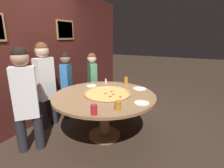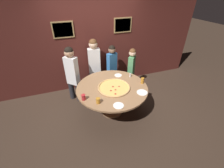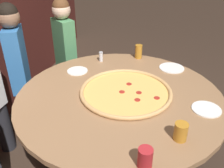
# 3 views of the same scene
# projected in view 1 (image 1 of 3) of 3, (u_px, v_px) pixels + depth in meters

# --- Properties ---
(ground_plane) EXTENTS (24.00, 24.00, 0.00)m
(ground_plane) POSITION_uv_depth(u_px,v_px,m) (105.00, 136.00, 2.95)
(ground_plane) COLOR #38281E
(back_wall) EXTENTS (6.40, 0.08, 2.60)m
(back_wall) POSITION_uv_depth(u_px,v_px,m) (36.00, 54.00, 3.19)
(back_wall) COLOR #4C1E19
(back_wall) RESTS_ON ground_plane
(dining_table) EXTENTS (1.61, 1.61, 0.74)m
(dining_table) POSITION_uv_depth(u_px,v_px,m) (104.00, 102.00, 2.78)
(dining_table) COLOR #936B47
(dining_table) RESTS_ON ground_plane
(giant_pizza) EXTENTS (0.73, 0.73, 0.03)m
(giant_pizza) POSITION_uv_depth(u_px,v_px,m) (108.00, 93.00, 2.75)
(giant_pizza) COLOR #EAB75B
(giant_pizza) RESTS_ON dining_table
(drink_cup_centre_back) EXTENTS (0.08, 0.08, 0.12)m
(drink_cup_centre_back) POSITION_uv_depth(u_px,v_px,m) (94.00, 110.00, 2.04)
(drink_cup_centre_back) COLOR #B22328
(drink_cup_centre_back) RESTS_ON dining_table
(drink_cup_near_left) EXTENTS (0.07, 0.07, 0.14)m
(drink_cup_near_left) POSITION_uv_depth(u_px,v_px,m) (126.00, 81.00, 3.32)
(drink_cup_near_left) COLOR #BC7A23
(drink_cup_near_left) RESTS_ON dining_table
(drink_cup_by_shaker) EXTENTS (0.08, 0.08, 0.12)m
(drink_cup_by_shaker) POSITION_uv_depth(u_px,v_px,m) (118.00, 105.00, 2.17)
(drink_cup_by_shaker) COLOR #BC7A23
(drink_cup_by_shaker) RESTS_ON dining_table
(white_plate_right_side) EXTENTS (0.19, 0.19, 0.01)m
(white_plate_right_side) POSITION_uv_depth(u_px,v_px,m) (91.00, 86.00, 3.21)
(white_plate_right_side) COLOR white
(white_plate_right_side) RESTS_ON dining_table
(white_plate_beside_cup) EXTENTS (0.23, 0.23, 0.01)m
(white_plate_beside_cup) POSITION_uv_depth(u_px,v_px,m) (140.00, 89.00, 3.04)
(white_plate_beside_cup) COLOR white
(white_plate_beside_cup) RESTS_ON dining_table
(white_plate_near_front) EXTENTS (0.21, 0.21, 0.01)m
(white_plate_near_front) POSITION_uv_depth(u_px,v_px,m) (142.00, 103.00, 2.40)
(white_plate_near_front) COLOR white
(white_plate_near_front) RESTS_ON dining_table
(condiment_shaker) EXTENTS (0.04, 0.04, 0.10)m
(condiment_shaker) POSITION_uv_depth(u_px,v_px,m) (106.00, 81.00, 3.35)
(condiment_shaker) COLOR silver
(condiment_shaker) RESTS_ON dining_table
(diner_far_left) EXTENTS (0.35, 0.23, 1.33)m
(diner_far_left) POSITION_uv_depth(u_px,v_px,m) (67.00, 81.00, 3.51)
(diner_far_left) COLOR #232328
(diner_far_left) RESTS_ON ground_plane
(diner_centre_back) EXTENTS (0.36, 0.36, 1.50)m
(diner_centre_back) POSITION_uv_depth(u_px,v_px,m) (25.00, 95.00, 2.39)
(diner_centre_back) COLOR #232328
(diner_centre_back) RESTS_ON ground_plane
(diner_side_left) EXTENTS (0.39, 0.23, 1.53)m
(diner_side_left) POSITION_uv_depth(u_px,v_px,m) (45.00, 81.00, 3.07)
(diner_side_left) COLOR #232328
(diner_side_left) RESTS_ON ground_plane
(diner_far_right) EXTENTS (0.30, 0.32, 1.29)m
(diner_far_right) POSITION_uv_depth(u_px,v_px,m) (92.00, 79.00, 3.79)
(diner_far_right) COLOR #232328
(diner_far_right) RESTS_ON ground_plane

